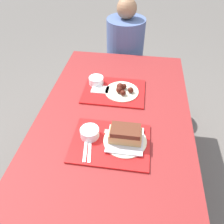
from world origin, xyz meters
TOP-DOWN VIEW (x-y plane):
  - ground_plane at (0.00, 0.00)m, footprint 12.00×12.00m
  - picnic_table at (0.00, 0.00)m, footprint 0.93×1.55m
  - picnic_bench_far at (0.00, 0.99)m, footprint 0.88×0.28m
  - tray_near at (0.01, -0.21)m, footprint 0.42×0.31m
  - tray_far at (-0.03, 0.24)m, footprint 0.42×0.31m
  - bowl_coleslaw_near at (-0.11, -0.19)m, footprint 0.10×0.10m
  - brisket_sandwich_plate at (0.09, -0.20)m, footprint 0.23×0.23m
  - plastic_fork_near at (-0.11, -0.27)m, footprint 0.04×0.17m
  - plastic_knife_near at (-0.09, -0.27)m, footprint 0.04×0.17m
  - condiment_packet at (-0.02, -0.14)m, footprint 0.04×0.03m
  - bowl_coleslaw_far at (-0.17, 0.30)m, footprint 0.10×0.10m
  - wings_plate_far at (0.03, 0.23)m, footprint 0.23×0.23m
  - napkin_far at (-0.13, 0.23)m, footprint 0.12×0.08m
  - person_seated_across at (-0.03, 0.99)m, footprint 0.35×0.35m

SIDE VIEW (x-z plane):
  - ground_plane at x=0.00m, z-range 0.00..0.00m
  - picnic_bench_far at x=0.00m, z-range 0.15..0.58m
  - picnic_table at x=0.00m, z-range 0.28..1.03m
  - person_seated_across at x=-0.03m, z-range 0.37..1.08m
  - tray_near at x=0.01m, z-range 0.75..0.76m
  - tray_far at x=-0.03m, z-range 0.75..0.76m
  - plastic_fork_near at x=-0.11m, z-range 0.76..0.76m
  - plastic_knife_near at x=-0.09m, z-range 0.76..0.76m
  - condiment_packet at x=-0.02m, z-range 0.76..0.76m
  - napkin_far at x=-0.13m, z-range 0.76..0.77m
  - wings_plate_far at x=0.03m, z-range 0.75..0.80m
  - bowl_coleslaw_near at x=-0.11m, z-range 0.76..0.81m
  - bowl_coleslaw_far at x=-0.17m, z-range 0.76..0.81m
  - brisket_sandwich_plate at x=0.09m, z-range 0.75..0.85m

